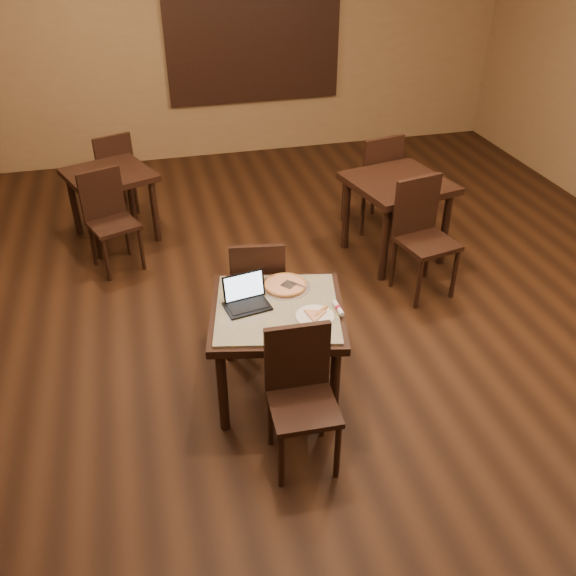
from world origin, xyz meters
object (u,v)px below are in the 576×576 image
object	(u,v)px
other_table_b_chair_far	(113,170)
other_table_a_chair_near	(422,230)
tiled_table	(277,319)
chair_main_far	(258,286)
chair_main_near	(301,389)
pizza_pan	(285,286)
other_table_b	(110,184)
laptop	(246,297)
other_table_a	(397,193)
other_table_b_chair_near	(109,214)
other_table_a_chair_far	(375,177)

from	to	relation	value
other_table_b_chair_far	other_table_a_chair_near	bearing A→B (deg)	118.41
tiled_table	chair_main_far	xyz separation A→B (m)	(-0.01, 0.62, -0.11)
chair_main_near	chair_main_far	distance (m)	1.23
pizza_pan	other_table_b	world-z (taller)	pizza_pan
laptop	other_table_a	world-z (taller)	laptop
chair_main_near	other_table_b_chair_near	world-z (taller)	other_table_b_chair_near
other_table_a_chair_near	laptop	bearing A→B (deg)	-163.38
laptop	pizza_pan	world-z (taller)	laptop
pizza_pan	other_table_a_chair_near	bearing A→B (deg)	29.32
tiled_table	pizza_pan	size ratio (longest dim) A/B	3.01
other_table_a_chair_far	other_table_b_chair_far	xyz separation A→B (m)	(-2.73, 1.05, -0.06)
other_table_a_chair_near	other_table_b	size ratio (longest dim) A/B	1.04
other_table_b_chair_far	other_table_b	bearing A→B (deg)	65.87
pizza_pan	other_table_b	distance (m)	2.85
other_table_a_chair_near	other_table_b	xyz separation A→B (m)	(-2.73, 1.73, 0.02)
other_table_b_chair_near	other_table_b_chair_far	bearing A→B (deg)	65.87
other_table_a_chair_far	other_table_b_chair_far	world-z (taller)	other_table_a_chair_far
pizza_pan	other_table_b	size ratio (longest dim) A/B	0.35
other_table_a_chair_near	chair_main_near	bearing A→B (deg)	-145.25
other_table_a	tiled_table	bearing A→B (deg)	-145.41
pizza_pan	other_table_a	xyz separation A→B (m)	(1.50, 1.46, -0.08)
chair_main_far	other_table_a_chair_far	world-z (taller)	other_table_a_chair_far
other_table_a_chair_near	other_table_b_chair_far	distance (m)	3.55
chair_main_near	other_table_b	world-z (taller)	chair_main_near
other_table_a	other_table_b	bearing A→B (deg)	146.39
chair_main_far	other_table_a_chair_near	bearing A→B (deg)	-155.26
other_table_b	laptop	bearing A→B (deg)	-92.28
chair_main_near	other_table_b	distance (m)	3.60
chair_main_near	other_table_b_chair_near	size ratio (longest dim) A/B	0.99
laptop	other_table_b_chair_far	bearing A→B (deg)	95.27
other_table_b	chair_main_near	bearing A→B (deg)	-92.87
tiled_table	chair_main_near	xyz separation A→B (m)	(0.00, -0.61, -0.11)
other_table_a	other_table_a_chair_far	xyz separation A→B (m)	(0.02, 0.63, -0.08)
pizza_pan	other_table_b_chair_near	xyz separation A→B (m)	(-1.27, 1.99, -0.22)
other_table_b	other_table_a_chair_far	bearing A→B (deg)	-30.72
laptop	other_table_a_chair_near	distance (m)	2.06
chair_main_near	other_table_a_chair_far	size ratio (longest dim) A/B	0.90
pizza_pan	tiled_table	bearing A→B (deg)	-116.57
tiled_table	other_table_b_chair_far	size ratio (longest dim) A/B	1.12
tiled_table	other_table_a_chair_far	bearing A→B (deg)	67.25
pizza_pan	other_table_b_chair_near	size ratio (longest dim) A/B	0.37
laptop	other_table_a	xyz separation A→B (m)	(1.82, 1.61, -0.13)
other_table_a_chair_near	other_table_a	bearing A→B (deg)	76.48
chair_main_far	other_table_a_chair_near	distance (m)	1.68
tiled_table	chair_main_near	distance (m)	0.63
pizza_pan	other_table_a_chair_far	xyz separation A→B (m)	(1.52, 2.09, -0.16)
other_table_b	other_table_b_chair_near	bearing A→B (deg)	-114.13
other_table_a_chair_far	chair_main_far	bearing A→B (deg)	34.26
chair_main_far	pizza_pan	bearing A→B (deg)	118.46
other_table_a_chair_near	pizza_pan	bearing A→B (deg)	-162.44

